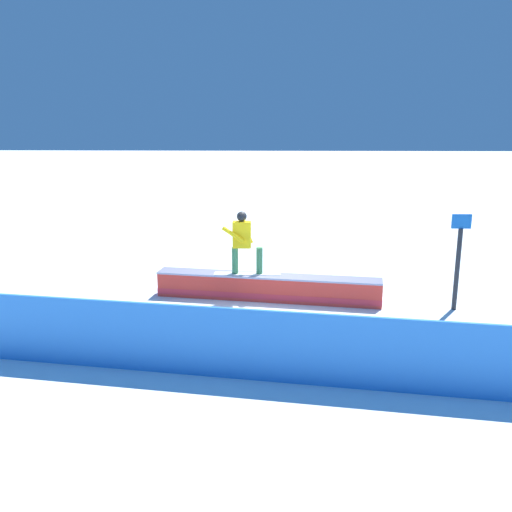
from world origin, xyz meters
TOP-DOWN VIEW (x-y plane):
  - ground_plane at (0.00, 0.00)m, footprint 120.00×120.00m
  - grind_box at (0.00, 0.00)m, footprint 5.05×1.25m
  - snowboarder at (0.54, -0.07)m, footprint 1.49×0.42m
  - safety_fence at (0.00, 3.96)m, footprint 9.99×1.58m
  - trail_marker at (-4.00, 0.52)m, footprint 0.40×0.10m

SIDE VIEW (x-z plane):
  - ground_plane at x=0.00m, z-range 0.00..0.00m
  - grind_box at x=0.00m, z-range -0.03..0.55m
  - safety_fence at x=0.00m, z-range 0.00..1.16m
  - trail_marker at x=-4.00m, z-range 0.07..2.13m
  - snowboarder at x=0.54m, z-range 0.63..2.05m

